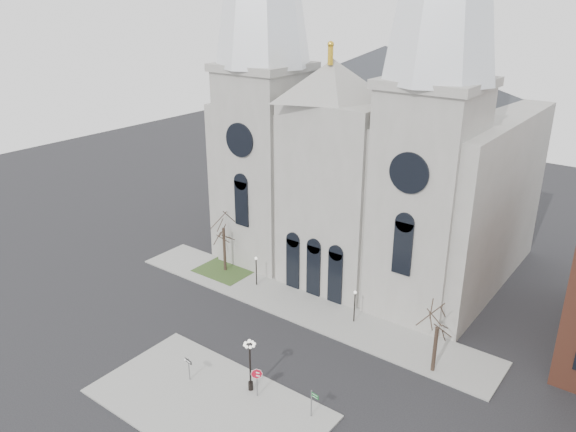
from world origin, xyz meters
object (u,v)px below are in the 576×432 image
Objects in this scene: globe_lamp at (250,358)px; street_name_sign at (312,402)px; stop_sign at (257,377)px; one_way_sign at (189,365)px.

globe_lamp is 2.03× the size of street_name_sign.
street_name_sign is (5.56, 0.39, -1.56)m from globe_lamp.
globe_lamp reaches higher than street_name_sign.
globe_lamp reaches higher than stop_sign.
globe_lamp is 5.79m from street_name_sign.
stop_sign is at bearing -16.18° from globe_lamp.
one_way_sign is at bearing -160.43° from street_name_sign.
street_name_sign reaches higher than one_way_sign.
street_name_sign is (10.30, 2.39, -0.02)m from one_way_sign.
stop_sign is 1.11× the size of street_name_sign.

